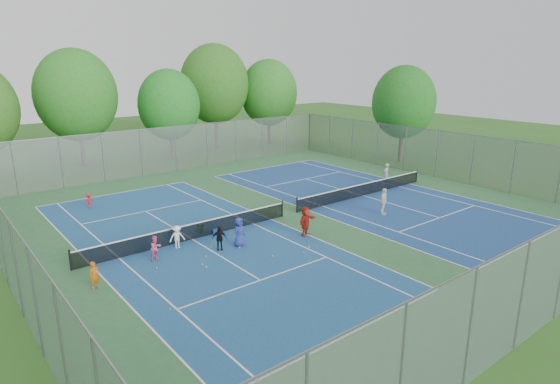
{
  "coord_description": "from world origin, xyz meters",
  "views": [
    {
      "loc": [
        -18.25,
        -22.0,
        9.58
      ],
      "look_at": [
        0.0,
        1.0,
        1.3
      ],
      "focal_mm": 30.0,
      "sensor_mm": 36.0,
      "label": 1
    }
  ],
  "objects_px": {
    "net_right": "(363,190)",
    "ball_hopper": "(200,228)",
    "net_left": "(192,232)",
    "instructor": "(386,174)",
    "ball_crate": "(216,232)"
  },
  "relations": [
    {
      "from": "net_right",
      "to": "ball_hopper",
      "type": "height_order",
      "value": "net_right"
    },
    {
      "from": "ball_crate",
      "to": "ball_hopper",
      "type": "relative_size",
      "value": 0.66
    },
    {
      "from": "instructor",
      "to": "ball_hopper",
      "type": "bearing_deg",
      "value": -11.44
    },
    {
      "from": "net_left",
      "to": "ball_hopper",
      "type": "height_order",
      "value": "net_left"
    },
    {
      "from": "ball_hopper",
      "to": "instructor",
      "type": "relative_size",
      "value": 0.31
    },
    {
      "from": "ball_hopper",
      "to": "instructor",
      "type": "distance_m",
      "value": 16.86
    },
    {
      "from": "net_right",
      "to": "instructor",
      "type": "distance_m",
      "value": 3.86
    },
    {
      "from": "instructor",
      "to": "net_right",
      "type": "bearing_deg",
      "value": 2.36
    },
    {
      "from": "net_left",
      "to": "ball_hopper",
      "type": "distance_m",
      "value": 1.1
    },
    {
      "from": "net_left",
      "to": "ball_crate",
      "type": "height_order",
      "value": "net_left"
    },
    {
      "from": "net_right",
      "to": "instructor",
      "type": "relative_size",
      "value": 7.32
    },
    {
      "from": "net_left",
      "to": "net_right",
      "type": "xyz_separation_m",
      "value": [
        14.0,
        0.0,
        0.0
      ]
    },
    {
      "from": "instructor",
      "to": "net_left",
      "type": "bearing_deg",
      "value": -9.36
    },
    {
      "from": "net_right",
      "to": "ball_crate",
      "type": "xyz_separation_m",
      "value": [
        -12.55,
        -0.13,
        -0.3
      ]
    },
    {
      "from": "ball_crate",
      "to": "ball_hopper",
      "type": "height_order",
      "value": "ball_hopper"
    }
  ]
}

